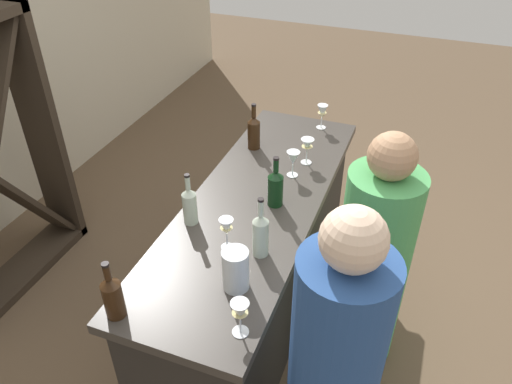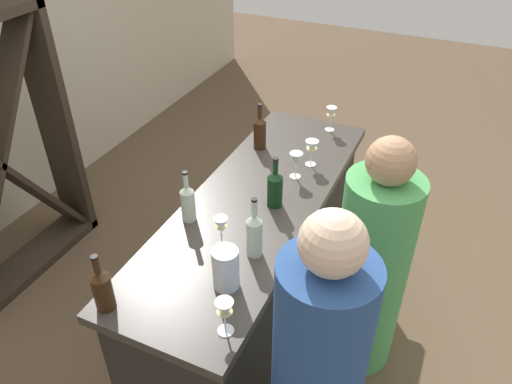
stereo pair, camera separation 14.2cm
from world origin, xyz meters
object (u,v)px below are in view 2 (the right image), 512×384
at_px(wine_glass_near_center, 312,148).
at_px(wine_glass_near_right, 331,115).
at_px(water_pitcher, 226,268).
at_px(wine_bottle_second_right_dark_green, 275,188).
at_px(wine_bottle_center_clear_pale, 188,202).
at_px(wine_bottle_leftmost_amber_brown, 102,288).
at_px(wine_glass_far_left, 296,160).
at_px(wine_glass_far_center, 221,227).
at_px(wine_bottle_rightmost_amber_brown, 260,132).
at_px(wine_bottle_second_left_clear_pale, 254,234).
at_px(wine_glass_near_left, 225,312).
at_px(person_center_guest, 371,269).

distance_m(wine_glass_near_center, wine_glass_near_right, 0.45).
bearing_deg(water_pitcher, wine_bottle_second_right_dark_green, 3.17).
bearing_deg(wine_bottle_center_clear_pale, water_pitcher, -130.69).
distance_m(wine_bottle_leftmost_amber_brown, wine_bottle_center_clear_pale, 0.63).
bearing_deg(wine_bottle_leftmost_amber_brown, wine_glass_far_left, -16.56).
bearing_deg(wine_glass_far_center, wine_bottle_rightmost_amber_brown, 13.13).
bearing_deg(wine_glass_near_center, wine_bottle_center_clear_pale, 152.49).
distance_m(wine_bottle_center_clear_pale, wine_bottle_second_right_dark_green, 0.45).
bearing_deg(wine_bottle_center_clear_pale, wine_glass_near_right, -16.68).
distance_m(wine_bottle_second_left_clear_pale, wine_bottle_second_right_dark_green, 0.39).
height_order(wine_glass_near_left, wine_glass_near_right, wine_glass_near_left).
height_order(wine_glass_near_left, water_pitcher, water_pitcher).
bearing_deg(wine_bottle_leftmost_amber_brown, wine_glass_near_center, -16.15).
relative_size(wine_glass_near_left, wine_glass_near_right, 1.01).
distance_m(wine_glass_far_left, water_pitcher, 0.90).
height_order(wine_bottle_second_left_clear_pale, wine_glass_near_center, wine_bottle_second_left_clear_pale).
height_order(wine_glass_near_left, wine_glass_far_center, same).
relative_size(wine_bottle_second_left_clear_pale, wine_glass_far_center, 1.89).
xyz_separation_m(wine_glass_near_left, wine_glass_near_center, (1.28, 0.10, 0.00)).
bearing_deg(water_pitcher, wine_bottle_second_left_clear_pale, -6.55).
xyz_separation_m(wine_glass_far_left, wine_glass_far_center, (-0.69, 0.10, 0.01)).
height_order(wine_glass_far_left, wine_glass_far_center, wine_glass_far_center).
height_order(wine_bottle_leftmost_amber_brown, wine_bottle_second_right_dark_green, wine_bottle_second_right_dark_green).
xyz_separation_m(wine_bottle_second_right_dark_green, wine_glass_near_left, (-0.83, -0.14, 0.00)).
height_order(wine_bottle_second_right_dark_green, person_center_guest, person_center_guest).
height_order(wine_bottle_second_left_clear_pale, wine_bottle_second_right_dark_green, wine_bottle_second_left_clear_pale).
bearing_deg(wine_bottle_center_clear_pale, person_center_guest, -70.73).
distance_m(wine_bottle_second_left_clear_pale, wine_glass_near_left, 0.46).
height_order(wine_glass_near_center, wine_glass_far_center, wine_glass_far_center).
bearing_deg(wine_glass_near_left, wine_glass_far_left, 7.05).
xyz_separation_m(wine_bottle_rightmost_amber_brown, wine_glass_near_right, (0.40, -0.32, -0.00)).
distance_m(wine_glass_near_right, water_pitcher, 1.51).
bearing_deg(wine_glass_near_right, wine_bottle_second_left_clear_pale, -177.91).
xyz_separation_m(wine_bottle_second_right_dark_green, wine_glass_near_center, (0.45, -0.04, 0.01)).
distance_m(wine_glass_near_right, person_center_guest, 1.09).
distance_m(wine_bottle_second_left_clear_pale, wine_glass_far_center, 0.16).
distance_m(wine_glass_near_left, wine_glass_near_center, 1.28).
distance_m(wine_bottle_center_clear_pale, water_pitcher, 0.50).
xyz_separation_m(wine_bottle_second_left_clear_pale, wine_glass_far_center, (-0.02, 0.16, -0.00)).
xyz_separation_m(wine_bottle_leftmost_amber_brown, wine_bottle_center_clear_pale, (0.63, -0.01, 0.00)).
xyz_separation_m(wine_bottle_leftmost_amber_brown, wine_glass_near_right, (1.82, -0.37, 0.00)).
xyz_separation_m(wine_bottle_center_clear_pale, wine_glass_near_center, (0.74, -0.38, 0.01)).
distance_m(wine_bottle_center_clear_pale, wine_glass_far_center, 0.27).
relative_size(wine_glass_far_left, wine_glass_far_center, 0.93).
bearing_deg(wine_bottle_second_right_dark_green, wine_glass_far_center, 165.96).
xyz_separation_m(water_pitcher, person_center_guest, (0.63, -0.51, -0.36)).
xyz_separation_m(wine_bottle_second_left_clear_pale, wine_bottle_rightmost_amber_brown, (0.88, 0.37, -0.01)).
height_order(wine_glass_near_center, wine_glass_near_right, wine_glass_near_right).
relative_size(wine_bottle_second_right_dark_green, water_pitcher, 1.46).
relative_size(wine_bottle_center_clear_pale, water_pitcher, 1.45).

